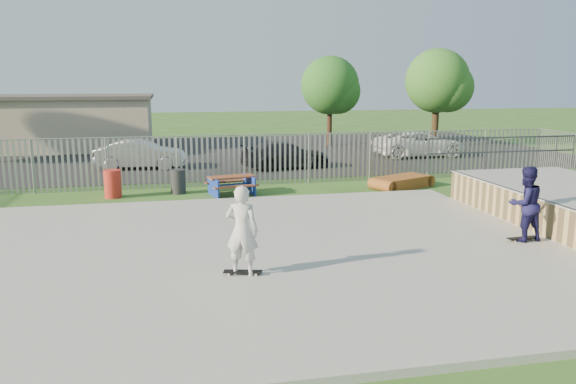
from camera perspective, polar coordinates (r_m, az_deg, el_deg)
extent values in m
plane|color=#33591E|center=(13.51, -3.61, -6.45)|extent=(120.00, 120.00, 0.00)
cube|color=#9E9F99|center=(13.49, -3.62, -6.15)|extent=(15.00, 12.00, 0.15)
cube|color=tan|center=(18.15, 27.03, -1.34)|extent=(4.00, 7.00, 1.05)
cube|color=#9E9E99|center=(18.05, 27.18, 0.35)|extent=(4.05, 7.05, 0.04)
cylinder|color=#383A3F|center=(16.88, 21.94, 0.14)|extent=(0.06, 7.00, 0.06)
cube|color=brown|center=(20.39, -5.77, 1.55)|extent=(1.74, 0.97, 0.05)
cube|color=brown|center=(19.92, -5.26, 0.55)|extent=(1.66, 0.59, 0.05)
cube|color=brown|center=(20.95, -6.22, 1.07)|extent=(1.66, 0.59, 0.05)
cube|color=#162F99|center=(20.45, -5.75, 0.64)|extent=(1.70, 1.56, 0.68)
cube|color=brown|center=(22.16, 11.49, 1.00)|extent=(2.45, 1.92, 0.44)
cylinder|color=#B5261B|center=(20.81, -17.38, 0.80)|extent=(0.59, 0.59, 0.99)
cylinder|color=#242427|center=(20.97, -11.09, 1.05)|extent=(0.53, 0.53, 0.89)
cube|color=black|center=(32.05, -8.53, 3.89)|extent=(40.00, 18.00, 0.02)
imported|color=silver|center=(27.06, -14.71, 3.72)|extent=(4.21, 1.86, 1.35)
imported|color=black|center=(26.33, -0.23, 3.78)|extent=(4.49, 2.45, 1.23)
imported|color=white|center=(31.17, 13.19, 4.80)|extent=(5.00, 2.40, 1.37)
cube|color=#B9A98E|center=(36.36, -21.76, 6.45)|extent=(10.00, 6.00, 3.00)
cube|color=#4C4742|center=(36.28, -21.95, 8.96)|extent=(10.40, 6.40, 0.20)
cylinder|color=#3F2619|center=(35.49, 4.24, 7.30)|extent=(0.31, 0.31, 3.21)
sphere|color=#285D1F|center=(35.41, 4.29, 10.76)|extent=(3.60, 3.60, 3.60)
cylinder|color=#3A2C17|center=(35.89, 14.74, 7.19)|extent=(0.41, 0.41, 3.45)
sphere|color=#306322|center=(35.81, 14.93, 10.86)|extent=(3.86, 3.86, 3.86)
cube|color=black|center=(15.33, 22.71, -4.33)|extent=(0.81, 0.26, 0.02)
cube|color=black|center=(11.80, -4.61, -8.05)|extent=(0.82, 0.38, 0.02)
imported|color=#15143F|center=(15.13, 22.96, -1.12)|extent=(0.97, 0.78, 1.89)
imported|color=silver|center=(11.54, -4.68, -3.94)|extent=(0.81, 0.69, 1.89)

